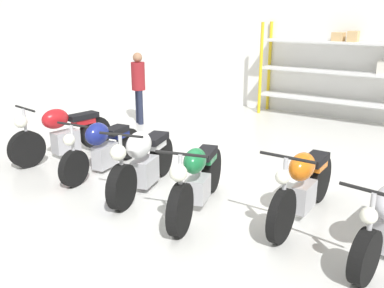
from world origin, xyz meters
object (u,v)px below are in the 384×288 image
(motorcycle_red, at_px, (62,133))
(motorcycle_white, at_px, (143,161))
(person_browsing, at_px, (138,82))
(shelving_rack, at_px, (362,71))
(motorcycle_green, at_px, (197,179))
(motorcycle_orange, at_px, (304,184))
(motorcycle_blue, at_px, (102,146))

(motorcycle_red, xyz_separation_m, motorcycle_white, (2.22, -0.38, 0.01))
(person_browsing, bearing_deg, shelving_rack, 156.60)
(motorcycle_white, bearing_deg, shelving_rack, 150.05)
(shelving_rack, bearing_deg, motorcycle_red, -125.29)
(motorcycle_red, bearing_deg, motorcycle_white, 89.10)
(motorcycle_red, height_order, motorcycle_green, motorcycle_red)
(motorcycle_white, bearing_deg, person_browsing, -153.06)
(shelving_rack, height_order, motorcycle_orange, shelving_rack)
(motorcycle_red, height_order, motorcycle_blue, motorcycle_red)
(shelving_rack, relative_size, motorcycle_blue, 2.24)
(motorcycle_red, bearing_deg, motorcycle_orange, 99.16)
(motorcycle_green, xyz_separation_m, motorcycle_orange, (1.27, 0.54, 0.02))
(shelving_rack, distance_m, person_browsing, 5.24)
(motorcycle_blue, bearing_deg, person_browsing, -157.33)
(motorcycle_red, distance_m, motorcycle_green, 3.32)
(motorcycle_blue, distance_m, motorcycle_white, 1.11)
(motorcycle_green, relative_size, person_browsing, 1.20)
(motorcycle_green, bearing_deg, motorcycle_white, -112.62)
(motorcycle_orange, bearing_deg, shelving_rack, -172.97)
(motorcycle_orange, bearing_deg, motorcycle_white, -79.23)
(shelving_rack, xyz_separation_m, motorcycle_blue, (-2.80, -5.70, -0.82))
(shelving_rack, distance_m, motorcycle_green, 6.18)
(motorcycle_blue, height_order, person_browsing, person_browsing)
(motorcycle_red, distance_m, person_browsing, 2.79)
(motorcycle_orange, bearing_deg, motorcycle_red, -88.86)
(motorcycle_green, height_order, motorcycle_orange, motorcycle_orange)
(motorcycle_blue, relative_size, motorcycle_green, 1.00)
(motorcycle_red, bearing_deg, motorcycle_green, 89.82)
(motorcycle_red, distance_m, motorcycle_blue, 1.15)
(motorcycle_blue, height_order, motorcycle_green, motorcycle_green)
(motorcycle_red, relative_size, motorcycle_white, 1.05)
(shelving_rack, height_order, motorcycle_green, shelving_rack)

